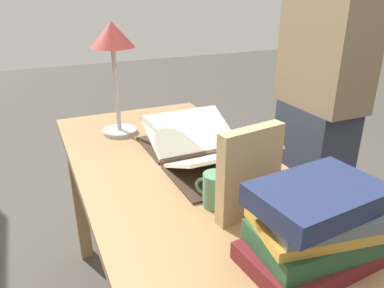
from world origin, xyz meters
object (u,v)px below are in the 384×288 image
Objects in this scene: book_stack_tall at (313,227)px; book_standing_upright at (249,174)px; reading_lamp at (113,46)px; person_reader at (320,96)px; open_book at (204,149)px; coffee_mug at (216,189)px.

book_stack_tall is 0.22m from book_standing_upright.
book_stack_tall is 1.01m from reading_lamp.
person_reader reaches higher than book_stack_tall.
open_book is 5.54× the size of coffee_mug.
coffee_mug is at bearing 15.23° from book_stack_tall.
person_reader is (0.63, -0.57, 0.06)m from book_stack_tall.
open_book is at bearing -16.81° from book_standing_upright.
book_stack_tall is at bearing -168.63° from reading_lamp.
open_book is 0.30× the size of person_reader.
book_standing_upright is 0.80m from reading_lamp.
coffee_mug is (-0.66, -0.11, -0.31)m from reading_lamp.
book_stack_tall is 0.85m from person_reader.
book_standing_upright is 0.73m from person_reader.
book_standing_upright is 0.12m from coffee_mug.
open_book is 0.56m from person_reader.
reading_lamp is 0.74m from coffee_mug.
book_stack_tall is (-0.59, 0.03, 0.06)m from open_book.
book_stack_tall is 0.31m from coffee_mug.
reading_lamp is at bearing 30.24° from open_book.
open_book is 1.79× the size of book_stack_tall.
book_standing_upright reaches higher than coffee_mug.
book_standing_upright is (0.22, 0.03, 0.03)m from book_stack_tall.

